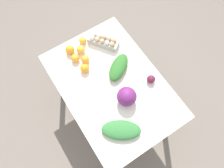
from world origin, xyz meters
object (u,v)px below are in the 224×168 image
orange_5 (83,40)px  greens_bunch_scallion (121,130)px  cabbage_purple (127,97)px  greens_bunch_chard (119,67)px  orange_3 (75,58)px  egg_carton (103,41)px  beet_root (151,79)px  orange_1 (70,50)px  orange_0 (85,59)px  orange_4 (81,50)px  orange_2 (85,68)px

orange_5 → greens_bunch_scallion: bearing=169.7°
cabbage_purple → greens_bunch_chard: 0.29m
greens_bunch_scallion → orange_3: size_ratio=4.14×
egg_carton → greens_bunch_chard: size_ratio=1.02×
beet_root → egg_carton: bearing=14.4°
egg_carton → orange_3: bearing=56.8°
greens_bunch_chard → orange_5: greens_bunch_chard is taller
greens_bunch_chard → orange_5: bearing=16.4°
orange_1 → orange_3: (-0.10, 0.00, -0.00)m
orange_0 → greens_bunch_scallion: bearing=173.5°
orange_1 → orange_5: bearing=-78.6°
orange_5 → cabbage_purple: bearing=-178.3°
greens_bunch_chard → orange_4: size_ratio=3.69×
greens_bunch_scallion → orange_1: bearing=-0.8°
beet_root → orange_0: (0.46, 0.37, 0.00)m
cabbage_purple → orange_4: cabbage_purple is taller
greens_bunch_chard → orange_5: (0.41, 0.12, -0.01)m
egg_carton → greens_bunch_scallion: (-0.75, 0.31, -0.01)m
egg_carton → orange_0: (-0.07, 0.23, -0.01)m
beet_root → orange_4: 0.67m
beet_root → orange_1: orange_1 is taller
beet_root → orange_4: size_ratio=0.94×
greens_bunch_scallion → orange_2: orange_2 is taller
beet_root → orange_5: beet_root is taller
egg_carton → greens_bunch_scallion: size_ratio=0.94×
egg_carton → cabbage_purple: bearing=131.0°
greens_bunch_chard → cabbage_purple: bearing=159.3°
beet_root → cabbage_purple: bearing=95.7°
greens_bunch_scallion → orange_5: greens_bunch_scallion is taller
cabbage_purple → greens_bunch_chard: size_ratio=0.57×
cabbage_purple → orange_1: 0.66m
cabbage_purple → orange_1: (0.64, 0.17, -0.04)m
cabbage_purple → greens_bunch_scallion: cabbage_purple is taller
greens_bunch_chard → orange_4: (0.33, 0.18, -0.00)m
cabbage_purple → beet_root: bearing=-84.3°
orange_0 → beet_root: bearing=-141.6°
greens_bunch_scallion → beet_root: size_ratio=4.27×
greens_bunch_scallion → orange_2: size_ratio=3.92×
orange_3 → orange_5: (0.13, -0.15, -0.00)m
orange_1 → orange_5: orange_1 is taller
orange_5 → orange_3: bearing=130.7°
egg_carton → orange_5: egg_carton is taller
orange_5 → orange_0: bearing=156.9°
beet_root → orange_1: size_ratio=0.88×
greens_bunch_scallion → beet_root: bearing=-64.1°
orange_0 → orange_5: bearing=-23.1°
orange_4 → orange_5: orange_4 is taller
orange_1 → orange_5: (0.03, -0.14, -0.01)m
cabbage_purple → orange_1: bearing=14.4°
orange_0 → orange_4: 0.11m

